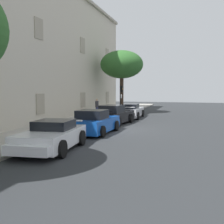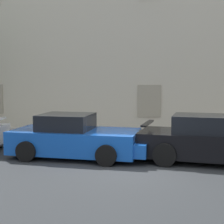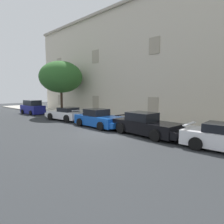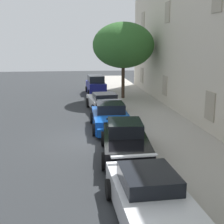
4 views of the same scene
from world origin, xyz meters
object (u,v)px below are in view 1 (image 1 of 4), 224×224
(traffic_light, at_px, (121,94))
(pedestrian_admiring, at_px, (97,107))
(sportscar_white_middle, at_px, (115,116))
(sportscar_yellow_flank, at_px, (95,123))
(sportscar_tail_end, at_px, (131,111))
(tree_near_kerb, at_px, (122,65))
(sportscar_red_lead, at_px, (50,137))

(traffic_light, bearing_deg, pedestrian_admiring, 144.05)
(traffic_light, xyz_separation_m, pedestrian_admiring, (-2.47, 1.79, -1.22))
(sportscar_white_middle, height_order, traffic_light, traffic_light)
(sportscar_yellow_flank, bearing_deg, traffic_light, 7.33)
(pedestrian_admiring, bearing_deg, sportscar_white_middle, -146.97)
(traffic_light, bearing_deg, sportscar_white_middle, -168.85)
(sportscar_yellow_flank, xyz_separation_m, sportscar_tail_end, (9.54, -0.05, -0.02))
(sportscar_yellow_flank, xyz_separation_m, tree_near_kerb, (14.24, 2.08, 4.77))
(sportscar_white_middle, relative_size, traffic_light, 1.72)
(sportscar_red_lead, bearing_deg, sportscar_white_middle, -0.30)
(sportscar_tail_end, relative_size, pedestrian_admiring, 3.08)
(sportscar_tail_end, xyz_separation_m, traffic_light, (2.45, 1.60, 1.60))
(sportscar_yellow_flank, bearing_deg, tree_near_kerb, 8.31)
(sportscar_white_middle, xyz_separation_m, traffic_light, (7.49, 1.48, 1.54))
(sportscar_white_middle, bearing_deg, tree_near_kerb, 11.69)
(sportscar_red_lead, relative_size, traffic_light, 1.55)
(sportscar_yellow_flank, height_order, tree_near_kerb, tree_near_kerb)
(sportscar_yellow_flank, distance_m, traffic_light, 12.19)
(sportscar_red_lead, distance_m, sportscar_white_middle, 9.83)
(pedestrian_admiring, bearing_deg, sportscar_yellow_flank, -160.73)
(sportscar_red_lead, xyz_separation_m, tree_near_kerb, (19.57, 1.96, 4.79))
(sportscar_red_lead, relative_size, sportscar_white_middle, 0.90)
(sportscar_red_lead, xyz_separation_m, sportscar_yellow_flank, (5.33, -0.12, 0.01))
(sportscar_yellow_flank, height_order, traffic_light, traffic_light)
(sportscar_tail_end, relative_size, tree_near_kerb, 0.73)
(sportscar_white_middle, distance_m, tree_near_kerb, 11.02)
(sportscar_red_lead, height_order, sportscar_yellow_flank, sportscar_yellow_flank)
(sportscar_white_middle, bearing_deg, traffic_light, 11.15)
(sportscar_tail_end, xyz_separation_m, tree_near_kerb, (4.70, 2.13, 4.80))
(sportscar_red_lead, xyz_separation_m, traffic_light, (17.32, 1.42, 1.59))
(sportscar_tail_end, distance_m, traffic_light, 3.33)
(tree_near_kerb, bearing_deg, pedestrian_admiring, 165.17)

